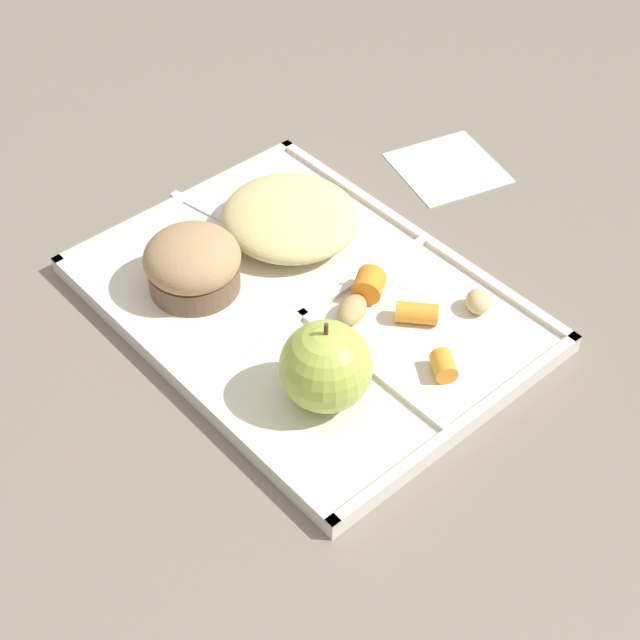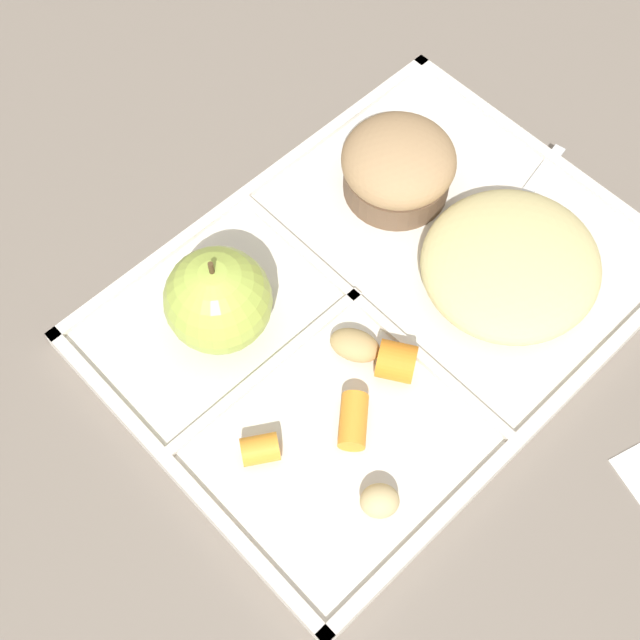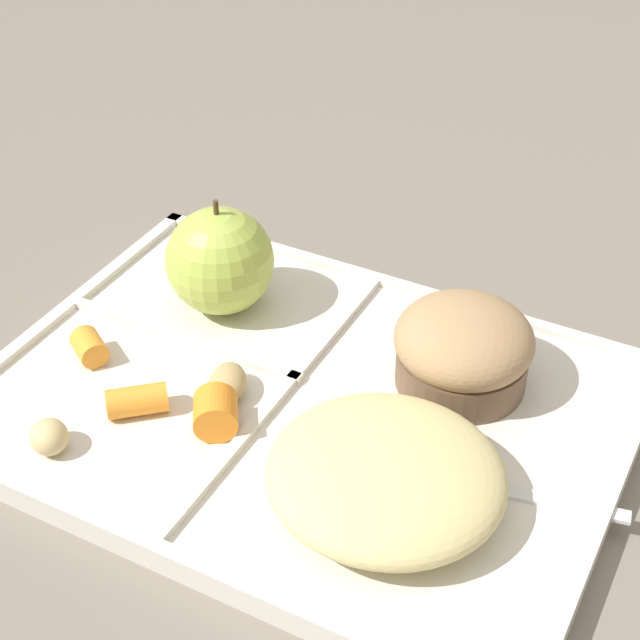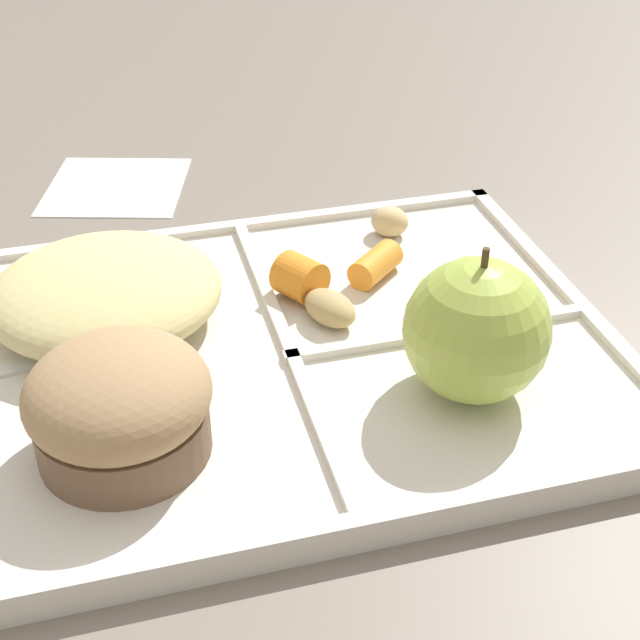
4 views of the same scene
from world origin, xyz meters
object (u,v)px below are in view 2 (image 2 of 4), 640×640
(lunch_tray, at_px, (380,304))
(plastic_fork, at_px, (505,223))
(bran_muffin, at_px, (398,166))
(green_apple, at_px, (218,300))

(lunch_tray, bearing_deg, plastic_fork, -8.83)
(bran_muffin, xyz_separation_m, plastic_fork, (0.04, -0.08, -0.03))
(lunch_tray, distance_m, plastic_fork, 0.12)
(green_apple, bearing_deg, plastic_fork, -20.78)
(plastic_fork, bearing_deg, bran_muffin, 114.18)
(lunch_tray, bearing_deg, green_apple, 147.01)
(green_apple, relative_size, bran_muffin, 0.97)
(plastic_fork, bearing_deg, lunch_tray, 171.17)
(bran_muffin, bearing_deg, green_apple, 180.00)
(lunch_tray, distance_m, green_apple, 0.13)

